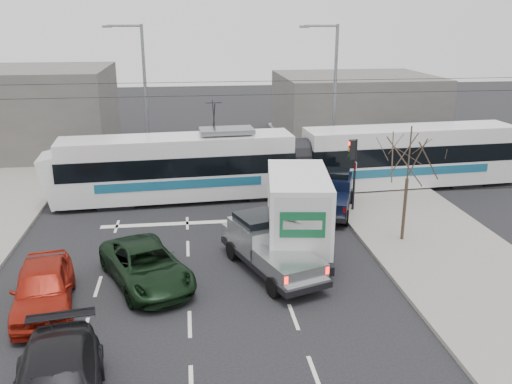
{
  "coord_description": "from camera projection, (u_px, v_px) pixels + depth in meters",
  "views": [
    {
      "loc": [
        -1.54,
        -18.38,
        9.41
      ],
      "look_at": [
        1.47,
        4.88,
        1.8
      ],
      "focal_mm": 38.0,
      "sensor_mm": 36.0,
      "label": 1
    }
  ],
  "objects": [
    {
      "name": "rails",
      "position": [
        218.0,
        195.0,
        29.86
      ],
      "size": [
        60.0,
        1.6,
        0.03
      ],
      "primitive_type": "cube",
      "color": "#33302D",
      "rests_on": "ground"
    },
    {
      "name": "ground",
      "position": [
        234.0,
        278.0,
        20.43
      ],
      "size": [
        120.0,
        120.0,
        0.0
      ],
      "primitive_type": "plane",
      "color": "black",
      "rests_on": "ground"
    },
    {
      "name": "box_truck",
      "position": [
        297.0,
        211.0,
        22.56
      ],
      "size": [
        3.28,
        7.16,
        3.45
      ],
      "rotation": [
        0.0,
        0.0,
        -0.14
      ],
      "color": "black",
      "rests_on": "ground"
    },
    {
      "name": "red_car",
      "position": [
        43.0,
        287.0,
        18.07
      ],
      "size": [
        2.63,
        4.96,
        1.61
      ],
      "primitive_type": "imported",
      "rotation": [
        0.0,
        0.0,
        0.16
      ],
      "color": "#9B1B0E",
      "rests_on": "ground"
    },
    {
      "name": "catenary",
      "position": [
        216.0,
        126.0,
        28.67
      ],
      "size": [
        60.0,
        0.2,
        7.0
      ],
      "color": "black",
      "rests_on": "ground"
    },
    {
      "name": "navy_pickup",
      "position": [
        333.0,
        193.0,
        27.18
      ],
      "size": [
        3.25,
        5.02,
        1.99
      ],
      "rotation": [
        0.0,
        0.0,
        -0.35
      ],
      "color": "black",
      "rests_on": "ground"
    },
    {
      "name": "tram",
      "position": [
        297.0,
        161.0,
        29.82
      ],
      "size": [
        25.43,
        4.17,
        5.17
      ],
      "rotation": [
        0.0,
        0.0,
        0.06
      ],
      "color": "white",
      "rests_on": "ground"
    },
    {
      "name": "building_left",
      "position": [
        10.0,
        111.0,
        38.55
      ],
      "size": [
        14.0,
        10.0,
        6.0
      ],
      "primitive_type": "cube",
      "color": "#655F5B",
      "rests_on": "ground"
    },
    {
      "name": "silver_pickup",
      "position": [
        267.0,
        245.0,
        20.94
      ],
      "size": [
        3.59,
        5.8,
        2.0
      ],
      "rotation": [
        0.0,
        0.0,
        0.34
      ],
      "color": "black",
      "rests_on": "ground"
    },
    {
      "name": "street_lamp_near",
      "position": [
        332.0,
        91.0,
        32.95
      ],
      "size": [
        2.38,
        0.25,
        9.0
      ],
      "color": "slate",
      "rests_on": "ground"
    },
    {
      "name": "green_car",
      "position": [
        146.0,
        265.0,
        19.87
      ],
      "size": [
        4.14,
        5.63,
        1.42
      ],
      "primitive_type": "imported",
      "rotation": [
        0.0,
        0.0,
        0.39
      ],
      "color": "black",
      "rests_on": "ground"
    },
    {
      "name": "traffic_signal",
      "position": [
        353.0,
        160.0,
        26.5
      ],
      "size": [
        0.44,
        0.44,
        3.6
      ],
      "color": "black",
      "rests_on": "ground"
    },
    {
      "name": "sidewalk_right",
      "position": [
        459.0,
        263.0,
        21.51
      ],
      "size": [
        6.0,
        60.0,
        0.15
      ],
      "primitive_type": "cube",
      "color": "gray",
      "rests_on": "ground"
    },
    {
      "name": "street_lamp_far",
      "position": [
        142.0,
        90.0,
        33.43
      ],
      "size": [
        2.38,
        0.25,
        9.0
      ],
      "color": "slate",
      "rests_on": "ground"
    },
    {
      "name": "building_right",
      "position": [
        355.0,
        106.0,
        43.76
      ],
      "size": [
        12.0,
        10.0,
        5.0
      ],
      "primitive_type": "cube",
      "color": "#655F5B",
      "rests_on": "ground"
    },
    {
      "name": "bare_tree",
      "position": [
        409.0,
        158.0,
        22.55
      ],
      "size": [
        2.4,
        2.4,
        5.0
      ],
      "color": "#47382B",
      "rests_on": "ground"
    }
  ]
}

